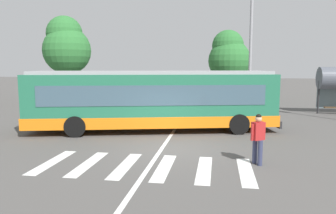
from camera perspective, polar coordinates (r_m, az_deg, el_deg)
ground_plane at (r=12.81m, az=0.37°, el=-7.58°), size 160.00×160.00×0.00m
city_transit_bus at (r=16.18m, az=-2.71°, el=1.25°), size 12.69×5.38×3.06m
pedestrian_crossing_street at (r=11.09m, az=15.80°, el=-5.06°), size 0.51×0.43×1.72m
parked_car_silver at (r=27.83m, az=-10.28°, el=1.97°), size 1.90×4.51×1.35m
parked_car_black at (r=26.98m, az=-4.85°, el=1.90°), size 2.04×4.58×1.35m
parked_car_charcoal at (r=26.52m, az=0.56°, el=1.83°), size 1.94×4.54×1.35m
parked_car_red at (r=26.93m, az=6.31°, el=1.87°), size 2.20×4.64×1.35m
parked_car_teal at (r=26.54m, az=12.49°, el=1.66°), size 2.12×4.61×1.35m
twin_arm_street_lamp at (r=22.76m, az=14.68°, el=14.09°), size 4.65×0.32×9.99m
background_tree_left at (r=31.26m, az=-17.73°, el=10.40°), size 4.35×4.35×7.89m
background_tree_right at (r=33.86m, az=10.85°, el=8.90°), size 4.33×4.33×7.02m
crosswalk_painted_stripes at (r=10.72m, az=-4.21°, el=-10.56°), size 6.99×2.83×0.01m
lane_center_line at (r=14.78m, az=0.19°, el=-5.55°), size 0.16×24.00×0.01m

